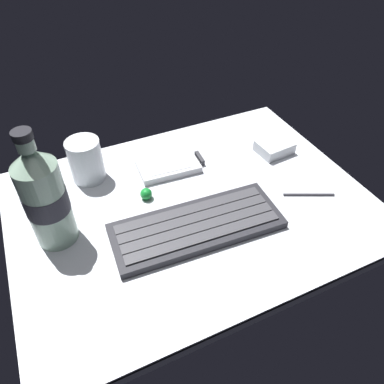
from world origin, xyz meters
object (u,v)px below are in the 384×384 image
(water_bottle, at_px, (45,197))
(trackball_mouse, at_px, (146,194))
(stylus_pen, at_px, (309,194))
(charger_block, at_px, (274,147))
(handheld_device, at_px, (171,165))
(keyboard, at_px, (197,226))
(juice_cup, at_px, (86,162))

(water_bottle, bearing_deg, trackball_mouse, 9.01)
(water_bottle, xyz_separation_m, trackball_mouse, (0.17, 0.03, -0.08))
(water_bottle, relative_size, stylus_pen, 2.19)
(water_bottle, height_order, charger_block, water_bottle)
(water_bottle, bearing_deg, handheld_device, 20.65)
(charger_block, xyz_separation_m, stylus_pen, (-0.02, -0.14, -0.01))
(keyboard, height_order, trackball_mouse, trackball_mouse)
(water_bottle, distance_m, stylus_pen, 0.46)
(stylus_pen, bearing_deg, juice_cup, 173.09)
(water_bottle, relative_size, charger_block, 2.97)
(keyboard, height_order, charger_block, charger_block)
(stylus_pen, bearing_deg, water_bottle, -167.00)
(keyboard, bearing_deg, water_bottle, 159.25)
(juice_cup, distance_m, trackball_mouse, 0.14)
(charger_block, bearing_deg, handheld_device, 168.99)
(juice_cup, height_order, trackball_mouse, juice_cup)
(handheld_device, xyz_separation_m, stylus_pen, (0.20, -0.19, -0.00))
(handheld_device, height_order, water_bottle, water_bottle)
(stylus_pen, bearing_deg, keyboard, -158.12)
(keyboard, distance_m, trackball_mouse, 0.12)
(keyboard, bearing_deg, juice_cup, 122.14)
(keyboard, relative_size, charger_block, 4.23)
(trackball_mouse, distance_m, stylus_pen, 0.30)
(keyboard, distance_m, juice_cup, 0.25)
(juice_cup, xyz_separation_m, stylus_pen, (0.36, -0.22, -0.04))
(charger_block, bearing_deg, keyboard, -152.00)
(handheld_device, height_order, juice_cup, juice_cup)
(charger_block, xyz_separation_m, trackball_mouse, (-0.30, -0.02, -0.00))
(charger_block, height_order, trackball_mouse, charger_block)
(handheld_device, xyz_separation_m, trackball_mouse, (-0.08, -0.06, 0.00))
(keyboard, relative_size, water_bottle, 1.42)
(keyboard, xyz_separation_m, juice_cup, (-0.13, 0.21, 0.03))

